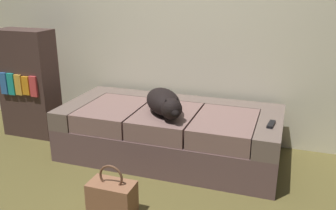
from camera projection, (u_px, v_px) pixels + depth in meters
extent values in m
cube|color=brown|center=(170.00, 141.00, 3.36)|extent=(1.95, 0.91, 0.30)
cube|color=#67564C|center=(85.00, 107.00, 3.55)|extent=(0.20, 0.91, 0.17)
cube|color=#67564C|center=(270.00, 129.00, 3.01)|extent=(0.20, 0.91, 0.17)
cube|color=#67564C|center=(181.00, 105.00, 3.60)|extent=(1.55, 0.20, 0.17)
cube|color=#795A54|center=(113.00, 114.00, 3.35)|extent=(0.50, 0.69, 0.17)
cube|color=#795A54|center=(166.00, 121.00, 3.19)|extent=(0.50, 0.69, 0.17)
cube|color=#795A54|center=(225.00, 128.00, 3.03)|extent=(0.50, 0.69, 0.17)
ellipsoid|color=black|center=(163.00, 101.00, 3.11)|extent=(0.49, 0.53, 0.21)
sphere|color=black|center=(171.00, 109.00, 2.91)|extent=(0.17, 0.17, 0.17)
ellipsoid|color=black|center=(175.00, 113.00, 2.84)|extent=(0.11, 0.12, 0.06)
cone|color=black|center=(177.00, 101.00, 2.90)|extent=(0.04, 0.04, 0.05)
cone|color=black|center=(166.00, 102.00, 2.88)|extent=(0.04, 0.04, 0.05)
ellipsoid|color=black|center=(161.00, 93.00, 3.31)|extent=(0.19, 0.07, 0.05)
cube|color=black|center=(271.00, 124.00, 2.87)|extent=(0.06, 0.15, 0.02)
cube|color=brown|center=(112.00, 198.00, 2.52)|extent=(0.32, 0.18, 0.24)
torus|color=brown|center=(111.00, 177.00, 2.46)|extent=(0.18, 0.02, 0.18)
cube|color=#432F2B|center=(29.00, 83.00, 3.74)|extent=(0.56, 0.28, 1.10)
cube|color=#2F65AB|center=(4.00, 83.00, 3.65)|extent=(0.08, 0.02, 0.22)
cube|color=teal|center=(11.00, 84.00, 3.62)|extent=(0.08, 0.02, 0.22)
cube|color=gold|center=(18.00, 85.00, 3.60)|extent=(0.08, 0.02, 0.21)
cube|color=orange|center=(26.00, 86.00, 3.57)|extent=(0.08, 0.02, 0.19)
cube|color=#D53E3E|center=(34.00, 87.00, 3.54)|extent=(0.08, 0.02, 0.21)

